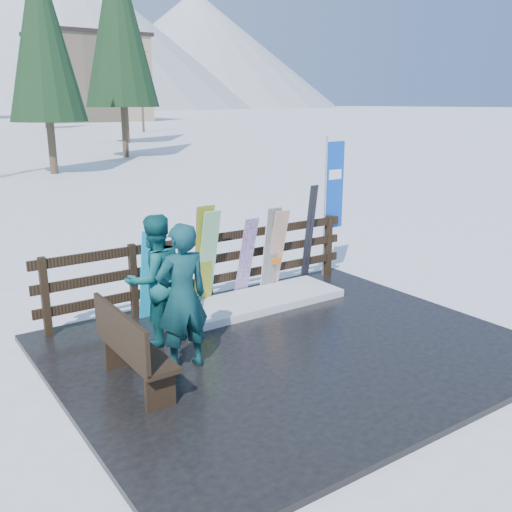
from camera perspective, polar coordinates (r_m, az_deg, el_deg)
ground at (r=7.85m, az=3.46°, el=-9.49°), size 700.00×700.00×0.00m
deck at (r=7.84m, az=3.46°, el=-9.23°), size 6.00×5.00×0.08m
fence at (r=9.32m, az=-4.79°, el=-0.66°), size 5.60×0.10×1.15m
snow_patch at (r=9.33m, az=0.42°, el=-4.45°), size 2.77×1.00×0.12m
bench at (r=6.68m, az=-12.47°, el=-8.83°), size 0.41×1.50×0.97m
snowboard_0 at (r=8.64m, az=-10.57°, el=-1.84°), size 0.29×0.29×1.41m
snowboard_1 at (r=9.04m, az=-4.85°, el=-0.27°), size 0.29×0.41×1.59m
snowboard_2 at (r=8.99m, az=-5.24°, el=-0.10°), size 0.30×0.23×1.67m
snowboard_3 at (r=9.43m, az=-1.00°, el=-0.19°), size 0.25×0.41×1.39m
snowboard_4 at (r=9.69m, az=1.47°, el=0.55°), size 0.28×0.25×1.50m
snowboard_5 at (r=9.77m, az=2.06°, el=0.52°), size 0.28×0.37×1.45m
ski_pair_a at (r=9.04m, az=-5.64°, el=-0.20°), size 0.16×0.20×1.61m
ski_pair_b at (r=10.25m, az=5.33°, el=2.16°), size 0.17×0.26×1.80m
rental_flag at (r=10.72m, az=7.63°, el=6.51°), size 0.45×0.04×2.60m
person_front at (r=6.94m, az=-7.39°, el=-4.10°), size 0.68×0.46×1.83m
person_back at (r=7.74m, az=-10.06°, el=-2.37°), size 0.94×0.77×1.78m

